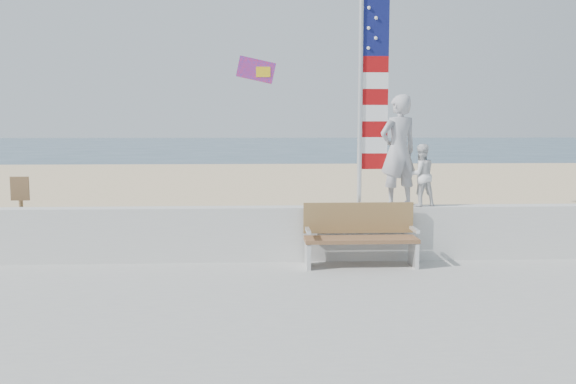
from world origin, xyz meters
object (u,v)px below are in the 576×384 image
at_px(bench, 360,234).
at_px(flag, 368,91).
at_px(child, 421,175).
at_px(adult, 398,151).

bearing_deg(bench, flag, 68.43).
height_order(child, bench, child).
bearing_deg(adult, child, 159.19).
height_order(bench, flag, flag).
height_order(adult, flag, flag).
bearing_deg(child, bench, 11.05).
xyz_separation_m(adult, flag, (-0.52, -0.00, 0.98)).
distance_m(adult, child, 0.56).
xyz_separation_m(adult, bench, (-0.70, -0.45, -1.32)).
bearing_deg(bench, adult, 32.89).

